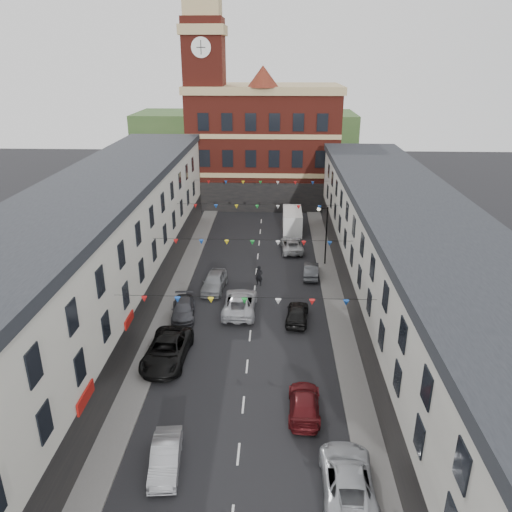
# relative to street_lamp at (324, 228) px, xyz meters

# --- Properties ---
(ground) EXTENTS (160.00, 160.00, 0.00)m
(ground) POSITION_rel_street_lamp_xyz_m (-6.55, -14.00, -3.90)
(ground) COLOR black
(ground) RESTS_ON ground
(pavement_left) EXTENTS (1.80, 64.00, 0.15)m
(pavement_left) POSITION_rel_street_lamp_xyz_m (-13.45, -12.00, -3.83)
(pavement_left) COLOR #605E5B
(pavement_left) RESTS_ON ground
(pavement_right) EXTENTS (1.80, 64.00, 0.15)m
(pavement_right) POSITION_rel_street_lamp_xyz_m (0.35, -12.00, -3.83)
(pavement_right) COLOR #605E5B
(pavement_right) RESTS_ON ground
(terrace_left) EXTENTS (8.40, 56.00, 10.70)m
(terrace_left) POSITION_rel_street_lamp_xyz_m (-18.33, -13.00, 1.44)
(terrace_left) COLOR silver
(terrace_left) RESTS_ON ground
(terrace_right) EXTENTS (8.40, 56.00, 9.70)m
(terrace_right) POSITION_rel_street_lamp_xyz_m (5.23, -13.00, 0.95)
(terrace_right) COLOR beige
(terrace_right) RESTS_ON ground
(civic_building) EXTENTS (20.60, 13.30, 18.50)m
(civic_building) POSITION_rel_street_lamp_xyz_m (-6.55, 23.95, 4.23)
(civic_building) COLOR maroon
(civic_building) RESTS_ON ground
(clock_tower) EXTENTS (5.60, 5.60, 30.00)m
(clock_tower) POSITION_rel_street_lamp_xyz_m (-14.05, 21.00, 11.03)
(clock_tower) COLOR maroon
(clock_tower) RESTS_ON ground
(distant_hill) EXTENTS (40.00, 14.00, 10.00)m
(distant_hill) POSITION_rel_street_lamp_xyz_m (-10.55, 48.00, 1.10)
(distant_hill) COLOR #345327
(distant_hill) RESTS_ON ground
(street_lamp) EXTENTS (1.10, 0.36, 6.00)m
(street_lamp) POSITION_rel_street_lamp_xyz_m (0.00, 0.00, 0.00)
(street_lamp) COLOR black
(street_lamp) RESTS_ON ground
(car_left_b) EXTENTS (1.80, 4.15, 1.33)m
(car_left_b) POSITION_rel_street_lamp_xyz_m (-10.15, -27.04, -3.24)
(car_left_b) COLOR #9E9FA5
(car_left_b) RESTS_ON ground
(car_left_c) EXTENTS (2.97, 5.98, 1.63)m
(car_left_c) POSITION_rel_street_lamp_xyz_m (-12.05, -17.49, -3.09)
(car_left_c) COLOR black
(car_left_c) RESTS_ON ground
(car_left_d) EXTENTS (2.31, 4.58, 1.27)m
(car_left_d) POSITION_rel_street_lamp_xyz_m (-12.05, -11.19, -3.27)
(car_left_d) COLOR #3E3F46
(car_left_d) RESTS_ON ground
(car_left_e) EXTENTS (2.24, 4.82, 1.60)m
(car_left_e) POSITION_rel_street_lamp_xyz_m (-10.15, -6.15, -3.11)
(car_left_e) COLOR gray
(car_left_e) RESTS_ON ground
(car_right_b) EXTENTS (2.58, 5.41, 1.49)m
(car_right_b) POSITION_rel_street_lamp_xyz_m (-1.17, -28.16, -3.16)
(car_right_b) COLOR #AEB0B6
(car_right_b) RESTS_ON ground
(car_right_c) EXTENTS (1.99, 4.56, 1.31)m
(car_right_c) POSITION_rel_street_lamp_xyz_m (-2.95, -22.53, -3.25)
(car_right_c) COLOR #561114
(car_right_c) RESTS_ON ground
(car_right_d) EXTENTS (2.11, 4.31, 1.42)m
(car_right_d) POSITION_rel_street_lamp_xyz_m (-2.95, -11.63, -3.20)
(car_right_d) COLOR black
(car_right_d) RESTS_ON ground
(car_right_e) EXTENTS (1.66, 3.96, 1.27)m
(car_right_e) POSITION_rel_street_lamp_xyz_m (-1.31, -2.97, -3.27)
(car_right_e) COLOR #4B4E53
(car_right_e) RESTS_ON ground
(car_right_f) EXTENTS (2.48, 4.99, 1.36)m
(car_right_f) POSITION_rel_street_lamp_xyz_m (-2.95, 3.80, -3.22)
(car_right_f) COLOR #AFB1B4
(car_right_f) RESTS_ON ground
(moving_car) EXTENTS (2.69, 5.69, 1.57)m
(moving_car) POSITION_rel_street_lamp_xyz_m (-7.57, -10.13, -3.12)
(moving_car) COLOR #B6B8BE
(moving_car) RESTS_ON ground
(white_van) EXTENTS (2.20, 5.69, 2.51)m
(white_van) POSITION_rel_street_lamp_xyz_m (-2.75, 10.43, -2.65)
(white_van) COLOR white
(white_van) RESTS_ON ground
(pedestrian) EXTENTS (0.79, 0.64, 1.89)m
(pedestrian) POSITION_rel_street_lamp_xyz_m (-6.18, -5.07, -2.96)
(pedestrian) COLOR black
(pedestrian) RESTS_ON ground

